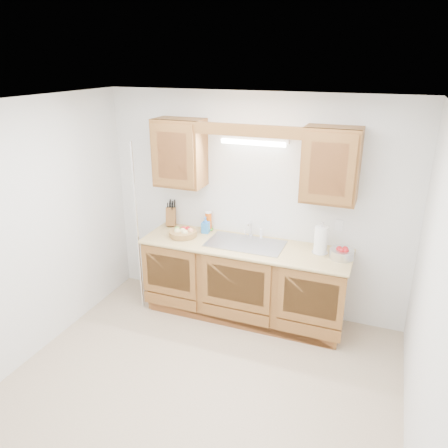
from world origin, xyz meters
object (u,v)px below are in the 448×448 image
at_px(fruit_basket, 183,233).
at_px(paper_towel, 321,240).
at_px(apple_bowl, 342,253).
at_px(knife_block, 171,216).

distance_m(fruit_basket, paper_towel, 1.55).
relative_size(paper_towel, apple_bowl, 1.27).
xyz_separation_m(fruit_basket, paper_towel, (1.54, 0.10, 0.10)).
height_order(paper_towel, apple_bowl, paper_towel).
relative_size(fruit_basket, paper_towel, 1.14).
bearing_deg(apple_bowl, paper_towel, 167.73).
relative_size(knife_block, paper_towel, 0.94).
bearing_deg(paper_towel, knife_block, 174.64).
distance_m(paper_towel, apple_bowl, 0.25).
bearing_deg(fruit_basket, knife_block, 137.31).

